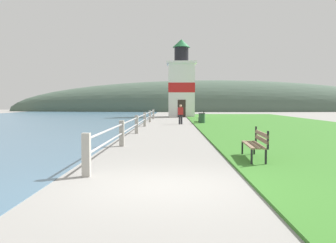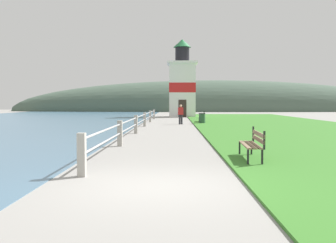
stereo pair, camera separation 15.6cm
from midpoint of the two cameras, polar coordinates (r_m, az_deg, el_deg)
ground_plane at (r=7.62m, az=-1.33°, el=-9.90°), size 160.00×160.00×0.00m
grass_verge at (r=26.57m, az=17.48°, el=-0.79°), size 12.00×54.03×0.06m
seawall_railing at (r=23.35m, az=-3.98°, el=0.22°), size 0.18×29.80×1.00m
park_bench_near at (r=11.10m, az=13.24°, el=-3.11°), size 0.58×1.97×0.94m
park_bench_midway at (r=31.70m, az=5.39°, el=0.83°), size 0.59×1.88×0.94m
lighthouse at (r=44.28m, az=2.28°, el=5.64°), size 3.47×3.47×9.09m
person_strolling at (r=28.87m, az=2.10°, el=1.21°), size 0.42×0.30×1.53m
trash_bin at (r=29.78m, az=5.36°, el=0.47°), size 0.54×0.54×0.84m
distant_hillside at (r=73.86m, az=7.01°, el=1.59°), size 80.00×16.00×12.00m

